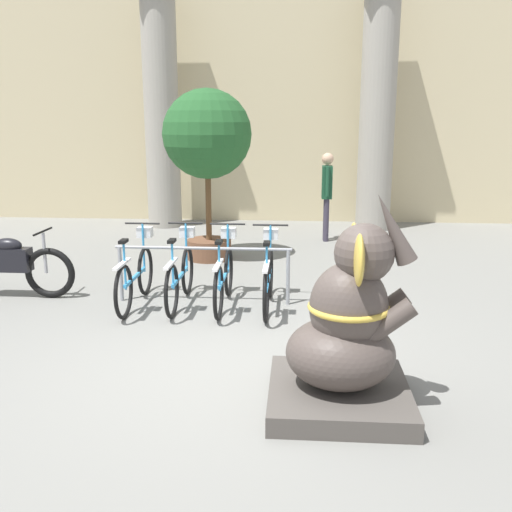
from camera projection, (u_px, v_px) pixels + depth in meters
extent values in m
plane|color=slate|center=(226.00, 363.00, 5.76)|extent=(60.00, 60.00, 0.00)
cube|color=#C6B78E|center=(270.00, 94.00, 13.41)|extent=(20.00, 0.20, 6.00)
cylinder|color=gray|center=(162.00, 116.00, 12.73)|extent=(0.77, 0.77, 5.00)
cylinder|color=gray|center=(377.00, 116.00, 12.38)|extent=(0.77, 0.77, 5.00)
cylinder|color=gray|center=(121.00, 274.00, 7.69)|extent=(0.05, 0.05, 0.75)
cylinder|color=gray|center=(288.00, 277.00, 7.52)|extent=(0.05, 0.05, 0.75)
cylinder|color=gray|center=(203.00, 248.00, 7.52)|extent=(2.36, 0.04, 0.04)
torus|color=black|center=(145.00, 271.00, 7.99)|extent=(0.05, 0.68, 0.68)
torus|color=black|center=(124.00, 292.00, 7.01)|extent=(0.05, 0.68, 0.68)
cube|color=#338CC6|center=(135.00, 277.00, 7.49)|extent=(0.04, 0.92, 0.04)
cube|color=silver|center=(122.00, 264.00, 6.92)|extent=(0.06, 0.57, 0.03)
cylinder|color=#338CC6|center=(125.00, 266.00, 7.03)|extent=(0.03, 0.03, 0.60)
cube|color=black|center=(123.00, 241.00, 6.96)|extent=(0.08, 0.18, 0.04)
cylinder|color=#338CC6|center=(143.00, 248.00, 7.87)|extent=(0.03, 0.03, 0.68)
cylinder|color=black|center=(142.00, 223.00, 7.79)|extent=(0.48, 0.03, 0.03)
cube|color=silver|center=(145.00, 232.00, 7.92)|extent=(0.20, 0.16, 0.14)
torus|color=black|center=(187.00, 270.00, 8.01)|extent=(0.05, 0.68, 0.68)
torus|color=black|center=(172.00, 291.00, 7.03)|extent=(0.05, 0.68, 0.68)
cube|color=#338CC6|center=(180.00, 277.00, 7.51)|extent=(0.04, 0.92, 0.04)
cube|color=silver|center=(171.00, 263.00, 6.95)|extent=(0.06, 0.57, 0.03)
cylinder|color=#338CC6|center=(173.00, 266.00, 7.06)|extent=(0.03, 0.03, 0.60)
cube|color=black|center=(172.00, 241.00, 6.98)|extent=(0.08, 0.18, 0.04)
cylinder|color=#338CC6|center=(186.00, 247.00, 7.90)|extent=(0.03, 0.03, 0.68)
cylinder|color=black|center=(186.00, 223.00, 7.82)|extent=(0.48, 0.03, 0.03)
cube|color=silver|center=(187.00, 232.00, 7.95)|extent=(0.20, 0.16, 0.14)
torus|color=black|center=(229.00, 272.00, 7.95)|extent=(0.05, 0.68, 0.68)
torus|color=black|center=(218.00, 293.00, 6.96)|extent=(0.05, 0.68, 0.68)
cube|color=#338CC6|center=(224.00, 278.00, 7.44)|extent=(0.04, 0.92, 0.04)
cube|color=silver|center=(218.00, 265.00, 6.88)|extent=(0.06, 0.57, 0.03)
cylinder|color=#338CC6|center=(219.00, 267.00, 6.99)|extent=(0.03, 0.03, 0.60)
cube|color=black|center=(219.00, 242.00, 6.92)|extent=(0.08, 0.18, 0.04)
cylinder|color=#338CC6|center=(228.00, 248.00, 7.83)|extent=(0.03, 0.03, 0.68)
cylinder|color=black|center=(228.00, 224.00, 7.75)|extent=(0.48, 0.03, 0.03)
cube|color=silver|center=(229.00, 233.00, 7.88)|extent=(0.20, 0.16, 0.14)
torus|color=black|center=(270.00, 273.00, 7.87)|extent=(0.05, 0.68, 0.68)
torus|color=black|center=(266.00, 295.00, 6.88)|extent=(0.05, 0.68, 0.68)
cube|color=#338CC6|center=(268.00, 280.00, 7.37)|extent=(0.04, 0.92, 0.04)
cube|color=silver|center=(266.00, 267.00, 6.80)|extent=(0.06, 0.57, 0.03)
cylinder|color=#338CC6|center=(267.00, 269.00, 6.91)|extent=(0.03, 0.03, 0.60)
cube|color=black|center=(267.00, 243.00, 6.84)|extent=(0.08, 0.18, 0.04)
cylinder|color=#338CC6|center=(270.00, 250.00, 7.75)|extent=(0.03, 0.03, 0.68)
cylinder|color=black|center=(270.00, 225.00, 7.67)|extent=(0.48, 0.03, 0.03)
cube|color=silver|center=(271.00, 234.00, 7.80)|extent=(0.20, 0.16, 0.14)
cube|color=#4C4742|center=(339.00, 395.00, 4.91)|extent=(1.20, 1.20, 0.18)
ellipsoid|color=#4C423D|center=(340.00, 353.00, 4.82)|extent=(0.93, 0.82, 0.60)
ellipsoid|color=#4C423D|center=(349.00, 307.00, 4.72)|extent=(0.65, 0.60, 0.76)
sphere|color=#4C423D|center=(364.00, 253.00, 4.61)|extent=(0.49, 0.49, 0.49)
ellipsoid|color=gold|center=(353.00, 247.00, 4.85)|extent=(0.08, 0.35, 0.41)
ellipsoid|color=gold|center=(359.00, 260.00, 4.37)|extent=(0.08, 0.35, 0.41)
cone|color=#4C423D|center=(393.00, 228.00, 4.54)|extent=(0.42, 0.17, 0.61)
cylinder|color=#4C423D|center=(382.00, 312.00, 4.85)|extent=(0.49, 0.16, 0.43)
cylinder|color=#4C423D|center=(387.00, 323.00, 4.59)|extent=(0.49, 0.16, 0.43)
torus|color=gold|center=(349.00, 307.00, 4.72)|extent=(0.68, 0.68, 0.05)
torus|color=black|center=(50.00, 273.00, 7.83)|extent=(0.71, 0.09, 0.71)
cube|color=black|center=(2.00, 259.00, 7.83)|extent=(0.80, 0.22, 0.32)
ellipsoid|color=black|center=(7.00, 245.00, 7.78)|extent=(0.40, 0.20, 0.20)
cylinder|color=#99999E|center=(45.00, 253.00, 7.76)|extent=(0.04, 0.04, 0.56)
cylinder|color=black|center=(43.00, 231.00, 7.69)|extent=(0.03, 0.55, 0.03)
cylinder|color=#383342|center=(326.00, 219.00, 11.67)|extent=(0.11, 0.11, 0.87)
cylinder|color=#383342|center=(326.00, 220.00, 11.50)|extent=(0.11, 0.11, 0.87)
cube|color=#19472D|center=(327.00, 182.00, 11.41)|extent=(0.20, 0.32, 0.65)
sphere|color=tan|center=(328.00, 159.00, 11.30)|extent=(0.23, 0.23, 0.23)
cylinder|color=#19472D|center=(327.00, 180.00, 11.59)|extent=(0.07, 0.07, 0.59)
cylinder|color=#19472D|center=(328.00, 182.00, 11.21)|extent=(0.07, 0.07, 0.59)
cylinder|color=brown|center=(209.00, 249.00, 10.09)|extent=(0.77, 0.77, 0.35)
cylinder|color=brown|center=(209.00, 205.00, 9.91)|extent=(0.10, 0.10, 1.22)
sphere|color=#235628|center=(207.00, 134.00, 9.63)|extent=(1.51, 1.51, 1.51)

